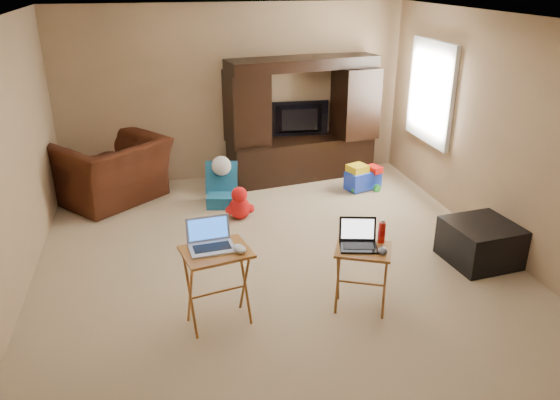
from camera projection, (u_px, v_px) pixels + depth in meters
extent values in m
plane|color=#C6B089|center=(276.00, 261.00, 5.88)|extent=(5.50, 5.50, 0.00)
plane|color=silver|center=(275.00, 18.00, 4.91)|extent=(5.50, 5.50, 0.00)
plane|color=tan|center=(234.00, 94.00, 7.86)|extent=(5.00, 0.00, 5.00)
plane|color=tan|center=(387.00, 303.00, 2.93)|extent=(5.00, 0.00, 5.00)
plane|color=tan|center=(3.00, 170.00, 4.88)|extent=(0.00, 5.50, 5.50)
plane|color=tan|center=(500.00, 135.00, 5.91)|extent=(0.00, 5.50, 5.50)
plane|color=white|center=(432.00, 92.00, 7.24)|extent=(0.00, 1.20, 1.20)
cube|color=white|center=(431.00, 92.00, 7.24)|extent=(0.06, 1.14, 1.34)
cube|color=black|center=(302.00, 120.00, 7.93)|extent=(2.23, 0.86, 1.78)
imported|color=black|center=(300.00, 120.00, 8.06)|extent=(0.91, 0.17, 0.52)
imported|color=#421A0E|center=(112.00, 171.00, 7.28)|extent=(1.72, 1.70, 0.84)
cube|color=black|center=(480.00, 243.00, 5.81)|extent=(0.74, 0.74, 0.44)
cube|color=#AA6929|center=(218.00, 287.00, 4.73)|extent=(0.64, 0.55, 0.72)
cube|color=#905B23|center=(361.00, 279.00, 4.94)|extent=(0.60, 0.56, 0.63)
cube|color=#B4B3B8|center=(211.00, 236.00, 4.56)|extent=(0.40, 0.34, 0.24)
cube|color=black|center=(359.00, 236.00, 4.78)|extent=(0.39, 0.35, 0.24)
ellipsoid|color=silver|center=(240.00, 249.00, 4.55)|extent=(0.14, 0.17, 0.06)
ellipsoid|color=#38383C|center=(383.00, 251.00, 4.73)|extent=(0.12, 0.15, 0.05)
cylinder|color=red|center=(382.00, 232.00, 4.89)|extent=(0.06, 0.06, 0.19)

